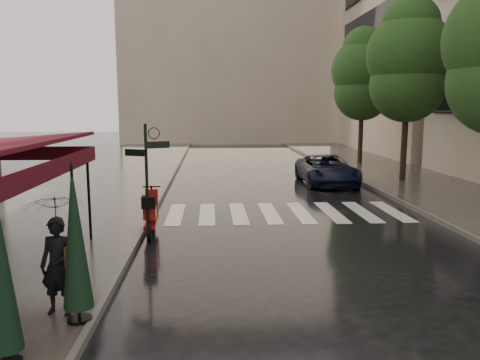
{
  "coord_description": "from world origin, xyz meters",
  "views": [
    {
      "loc": [
        0.48,
        -9.26,
        3.52
      ],
      "look_at": [
        1.34,
        4.3,
        1.4
      ],
      "focal_mm": 35.0,
      "sensor_mm": 36.0,
      "label": 1
    }
  ],
  "objects": [
    {
      "name": "backdrop_building",
      "position": [
        3.0,
        38.0,
        10.0
      ],
      "size": [
        22.0,
        6.0,
        20.0
      ],
      "primitive_type": "cube",
      "color": "tan",
      "rests_on": "ground"
    },
    {
      "name": "tree_far",
      "position": [
        9.7,
        19.0,
        5.46
      ],
      "size": [
        3.8,
        3.8,
        8.16
      ],
      "color": "black",
      "rests_on": "sidewalk_far"
    },
    {
      "name": "parked_car",
      "position": [
        5.83,
        11.83,
        0.67
      ],
      "size": [
        2.26,
        4.83,
        1.34
      ],
      "primitive_type": "imported",
      "rotation": [
        0.0,
        0.0,
        0.01
      ],
      "color": "black",
      "rests_on": "ground"
    },
    {
      "name": "tree_mid",
      "position": [
        9.5,
        12.0,
        5.59
      ],
      "size": [
        3.8,
        3.8,
        8.34
      ],
      "color": "black",
      "rests_on": "sidewalk_far"
    },
    {
      "name": "sidewalk_far",
      "position": [
        10.25,
        12.0,
        0.06
      ],
      "size": [
        5.5,
        60.0,
        0.12
      ],
      "primitive_type": "cube",
      "color": "#38332D",
      "rests_on": "ground"
    },
    {
      "name": "scooter",
      "position": [
        -1.19,
        3.5,
        0.59
      ],
      "size": [
        0.52,
        1.92,
        1.26
      ],
      "rotation": [
        0.0,
        0.0,
        0.06
      ],
      "color": "black",
      "rests_on": "ground"
    },
    {
      "name": "sidewalk_near",
      "position": [
        -4.5,
        12.0,
        0.06
      ],
      "size": [
        6.0,
        60.0,
        0.12
      ],
      "primitive_type": "cube",
      "color": "#38332D",
      "rests_on": "ground"
    },
    {
      "name": "parasol_back",
      "position": [
        -1.65,
        -2.02,
        1.49
      ],
      "size": [
        0.48,
        0.48,
        2.54
      ],
      "color": "black",
      "rests_on": "sidewalk_near"
    },
    {
      "name": "signpost",
      "position": [
        -1.19,
        3.0,
        1.83
      ],
      "size": [
        1.17,
        0.29,
        3.1
      ],
      "color": "black",
      "rests_on": "ground"
    },
    {
      "name": "ground",
      "position": [
        0.0,
        0.0,
        0.0
      ],
      "size": [
        120.0,
        120.0,
        0.0
      ],
      "primitive_type": "plane",
      "color": "black",
      "rests_on": "ground"
    },
    {
      "name": "pedestrian_with_umbrella",
      "position": [
        -2.04,
        -1.71,
        1.74
      ],
      "size": [
        1.1,
        1.12,
        2.44
      ],
      "rotation": [
        0.0,
        0.0,
        -0.15
      ],
      "color": "black",
      "rests_on": "sidewalk_near"
    },
    {
      "name": "crosswalk",
      "position": [
        2.98,
        6.0,
        0.01
      ],
      "size": [
        7.85,
        3.2,
        0.01
      ],
      "color": "silver",
      "rests_on": "ground"
    },
    {
      "name": "haussmann_far",
      "position": [
        16.5,
        26.0,
        9.25
      ],
      "size": [
        8.0,
        16.0,
        18.5
      ],
      "primitive_type": "cube",
      "color": "tan",
      "rests_on": "ground"
    },
    {
      "name": "curb_near",
      "position": [
        -1.45,
        12.0,
        0.07
      ],
      "size": [
        0.12,
        60.0,
        0.16
      ],
      "primitive_type": "cube",
      "color": "#595651",
      "rests_on": "ground"
    },
    {
      "name": "curb_far",
      "position": [
        7.45,
        12.0,
        0.07
      ],
      "size": [
        0.12,
        60.0,
        0.16
      ],
      "primitive_type": "cube",
      "color": "#595651",
      "rests_on": "ground"
    },
    {
      "name": "parasol_front",
      "position": [
        -2.23,
        -3.28,
        1.32
      ],
      "size": [
        0.4,
        0.4,
        2.24
      ],
      "color": "black",
      "rests_on": "sidewalk_near"
    }
  ]
}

